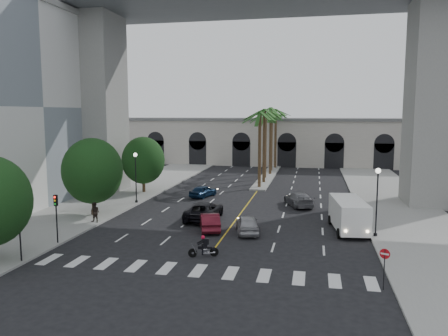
# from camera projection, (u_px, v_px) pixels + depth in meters

# --- Properties ---
(ground) EXTENTS (140.00, 140.00, 0.00)m
(ground) POSITION_uv_depth(u_px,v_px,m) (204.00, 262.00, 27.76)
(ground) COLOR black
(ground) RESTS_ON ground
(sidewalk_left) EXTENTS (8.00, 100.00, 0.15)m
(sidewalk_left) POSITION_uv_depth(u_px,v_px,m) (100.00, 204.00, 45.35)
(sidewalk_left) COLOR gray
(sidewalk_left) RESTS_ON ground
(sidewalk_right) EXTENTS (8.00, 100.00, 0.15)m
(sidewalk_right) POSITION_uv_depth(u_px,v_px,m) (407.00, 218.00, 39.29)
(sidewalk_right) COLOR gray
(sidewalk_right) RESTS_ON ground
(median) EXTENTS (2.00, 24.00, 0.20)m
(median) POSITION_uv_depth(u_px,v_px,m) (268.00, 176.00, 64.66)
(median) COLOR gray
(median) RESTS_ON ground
(pier_building) EXTENTS (71.00, 10.50, 8.50)m
(pier_building) POSITION_uv_depth(u_px,v_px,m) (278.00, 141.00, 80.64)
(pier_building) COLOR beige
(pier_building) RESTS_ON ground
(bridge) EXTENTS (75.00, 13.00, 26.00)m
(bridge) POSITION_uv_depth(u_px,v_px,m) (286.00, 27.00, 46.11)
(bridge) COLOR gray
(bridge) RESTS_ON ground
(palm_a) EXTENTS (3.20, 3.20, 10.30)m
(palm_a) POSITION_uv_depth(u_px,v_px,m) (260.00, 116.00, 53.81)
(palm_a) COLOR #47331E
(palm_a) RESTS_ON ground
(palm_b) EXTENTS (3.20, 3.20, 10.60)m
(palm_b) POSITION_uv_depth(u_px,v_px,m) (264.00, 113.00, 57.64)
(palm_b) COLOR #47331E
(palm_b) RESTS_ON ground
(palm_c) EXTENTS (3.20, 3.20, 10.10)m
(palm_c) POSITION_uv_depth(u_px,v_px,m) (266.00, 117.00, 61.65)
(palm_c) COLOR #47331E
(palm_c) RESTS_ON ground
(palm_d) EXTENTS (3.20, 3.20, 10.90)m
(palm_d) POSITION_uv_depth(u_px,v_px,m) (271.00, 111.00, 65.37)
(palm_d) COLOR #47331E
(palm_d) RESTS_ON ground
(palm_e) EXTENTS (3.20, 3.20, 10.40)m
(palm_e) POSITION_uv_depth(u_px,v_px,m) (272.00, 114.00, 69.36)
(palm_e) COLOR #47331E
(palm_e) RESTS_ON ground
(palm_f) EXTENTS (3.20, 3.20, 10.70)m
(palm_f) POSITION_uv_depth(u_px,v_px,m) (276.00, 113.00, 73.15)
(palm_f) COLOR #47331E
(palm_f) RESTS_ON ground
(street_tree_mid) EXTENTS (5.44, 5.44, 7.21)m
(street_tree_mid) POSITION_uv_depth(u_px,v_px,m) (92.00, 171.00, 39.57)
(street_tree_mid) COLOR #382616
(street_tree_mid) RESTS_ON ground
(street_tree_far) EXTENTS (5.04, 5.04, 6.68)m
(street_tree_far) POSITION_uv_depth(u_px,v_px,m) (143.00, 160.00, 51.26)
(street_tree_far) COLOR #382616
(street_tree_far) RESTS_ON ground
(lamp_post_left_far) EXTENTS (0.40, 0.40, 5.35)m
(lamp_post_left_far) POSITION_uv_depth(u_px,v_px,m) (136.00, 173.00, 45.20)
(lamp_post_left_far) COLOR black
(lamp_post_left_far) RESTS_ON ground
(lamp_post_right) EXTENTS (0.40, 0.40, 5.35)m
(lamp_post_right) POSITION_uv_depth(u_px,v_px,m) (377.00, 196.00, 32.82)
(lamp_post_right) COLOR black
(lamp_post_right) RESTS_ON ground
(traffic_signal_near) EXTENTS (0.25, 0.18, 3.65)m
(traffic_signal_near) POSITION_uv_depth(u_px,v_px,m) (19.00, 224.00, 27.30)
(traffic_signal_near) COLOR black
(traffic_signal_near) RESTS_ON ground
(traffic_signal_far) EXTENTS (0.25, 0.18, 3.65)m
(traffic_signal_far) POSITION_uv_depth(u_px,v_px,m) (56.00, 211.00, 31.18)
(traffic_signal_far) COLOR black
(traffic_signal_far) RESTS_ON ground
(motorcycle_rider) EXTENTS (1.93, 0.83, 1.45)m
(motorcycle_rider) POSITION_uv_depth(u_px,v_px,m) (204.00, 247.00, 28.76)
(motorcycle_rider) COLOR black
(motorcycle_rider) RESTS_ON ground
(car_a) EXTENTS (2.59, 4.42, 1.41)m
(car_a) POSITION_uv_depth(u_px,v_px,m) (247.00, 224.00, 34.48)
(car_a) COLOR #9C9BA0
(car_a) RESTS_ON ground
(car_b) EXTENTS (2.71, 4.50, 1.40)m
(car_b) POSITION_uv_depth(u_px,v_px,m) (210.00, 221.00, 35.37)
(car_b) COLOR #57111D
(car_b) RESTS_ON ground
(car_c) EXTENTS (2.64, 5.71, 1.59)m
(car_c) POSITION_uv_depth(u_px,v_px,m) (204.00, 211.00, 38.87)
(car_c) COLOR black
(car_c) RESTS_ON ground
(car_d) EXTENTS (3.57, 5.36, 1.44)m
(car_d) POSITION_uv_depth(u_px,v_px,m) (299.00, 199.00, 44.36)
(car_d) COLOR slate
(car_d) RESTS_ON ground
(car_e) EXTENTS (2.73, 4.23, 1.34)m
(car_e) POSITION_uv_depth(u_px,v_px,m) (203.00, 191.00, 49.22)
(car_e) COLOR #0E2645
(car_e) RESTS_ON ground
(cargo_van) EXTENTS (3.03, 6.26, 2.57)m
(cargo_van) POSITION_uv_depth(u_px,v_px,m) (349.00, 214.00, 34.81)
(cargo_van) COLOR white
(cargo_van) RESTS_ON ground
(pedestrian_a) EXTENTS (0.81, 0.63, 1.95)m
(pedestrian_a) POSITION_uv_depth(u_px,v_px,m) (6.00, 224.00, 32.77)
(pedestrian_a) COLOR black
(pedestrian_a) RESTS_ON sidewalk_left
(pedestrian_b) EXTENTS (0.94, 0.79, 1.73)m
(pedestrian_b) POSITION_uv_depth(u_px,v_px,m) (95.00, 212.00, 37.18)
(pedestrian_b) COLOR black
(pedestrian_b) RESTS_ON sidewalk_left
(do_not_enter_sign) EXTENTS (0.52, 0.26, 2.28)m
(do_not_enter_sign) POSITION_uv_depth(u_px,v_px,m) (385.00, 260.00, 23.23)
(do_not_enter_sign) COLOR black
(do_not_enter_sign) RESTS_ON ground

